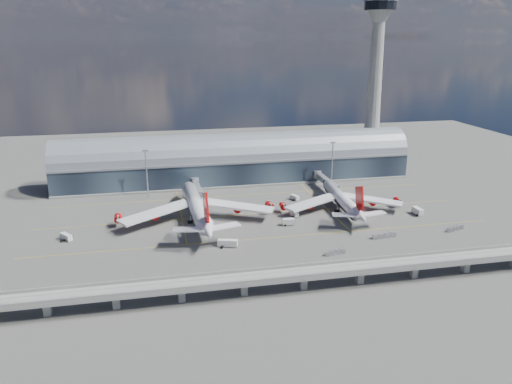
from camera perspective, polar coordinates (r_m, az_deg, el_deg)
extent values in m
plane|color=#474744|center=(217.66, 1.15, -4.25)|extent=(500.00, 500.00, 0.00)
cube|color=gold|center=(208.64, 1.77, -5.24)|extent=(200.00, 0.25, 0.01)
cube|color=gold|center=(235.92, 0.06, -2.50)|extent=(200.00, 0.25, 0.01)
cube|color=gold|center=(263.80, -1.29, -0.34)|extent=(200.00, 0.25, 0.01)
cube|color=gold|center=(241.06, -8.61, -2.27)|extent=(0.25, 80.00, 0.01)
cube|color=gold|center=(254.06, 7.33, -1.18)|extent=(0.25, 80.00, 0.01)
cube|color=#1D2531|center=(288.34, -2.33, 2.64)|extent=(200.00, 28.00, 14.00)
cylinder|color=gray|center=(286.65, -2.35, 3.99)|extent=(200.00, 28.00, 28.00)
cube|color=gray|center=(273.24, -1.86, 3.33)|extent=(200.00, 1.00, 1.20)
cube|color=gray|center=(290.03, -2.32, 1.41)|extent=(200.00, 30.00, 1.20)
cube|color=gray|center=(318.44, 12.80, 3.07)|extent=(18.00, 18.00, 8.00)
cone|color=gray|center=(311.22, 13.30, 10.41)|extent=(10.00, 10.00, 90.00)
cone|color=gray|center=(309.48, 13.93, 19.06)|extent=(16.00, 16.00, 8.00)
cylinder|color=black|center=(309.71, 14.00, 19.99)|extent=(18.00, 18.00, 5.00)
cylinder|color=gray|center=(309.89, 14.05, 20.54)|extent=(19.00, 19.00, 1.50)
cube|color=gray|center=(166.93, 5.47, -9.27)|extent=(220.00, 8.50, 1.20)
cube|color=gray|center=(163.04, 5.90, -9.54)|extent=(220.00, 0.40, 1.20)
cube|color=gray|center=(169.87, 5.08, -8.36)|extent=(220.00, 0.40, 1.20)
cube|color=gray|center=(165.36, 5.63, -9.30)|extent=(220.00, 0.12, 0.12)
cube|color=gray|center=(167.92, 5.32, -8.85)|extent=(220.00, 0.12, 0.12)
cube|color=gray|center=(165.43, -22.76, -12.10)|extent=(2.20, 2.20, 5.00)
cube|color=gray|center=(162.49, -15.70, -11.88)|extent=(2.20, 2.20, 5.00)
cube|color=gray|center=(162.00, -8.49, -11.47)|extent=(2.20, 2.20, 5.00)
cube|color=gray|center=(163.96, -1.38, -10.90)|extent=(2.20, 2.20, 5.00)
cube|color=gray|center=(168.29, 5.44, -10.19)|extent=(2.20, 2.20, 5.00)
cube|color=gray|center=(174.81, 11.80, -9.40)|extent=(2.20, 2.20, 5.00)
cube|color=gray|center=(183.30, 17.61, -8.57)|extent=(2.20, 2.20, 5.00)
cube|color=gray|center=(193.49, 22.84, -7.75)|extent=(2.20, 2.20, 5.00)
cylinder|color=gray|center=(261.05, -12.37, 1.92)|extent=(0.70, 0.70, 25.00)
cube|color=gray|center=(258.05, -12.55, 4.64)|extent=(3.00, 0.40, 1.00)
cylinder|color=gray|center=(278.10, 8.69, 3.07)|extent=(0.70, 0.70, 25.00)
cube|color=gray|center=(275.29, 8.81, 5.63)|extent=(3.00, 0.40, 1.00)
cylinder|color=white|center=(228.11, -6.85, -1.57)|extent=(9.16, 57.11, 6.86)
cone|color=white|center=(258.08, -7.78, 0.64)|extent=(7.20, 8.85, 6.86)
cone|color=white|center=(196.36, -5.53, -4.43)|extent=(7.38, 13.14, 6.86)
cube|color=#C50908|center=(196.40, -5.75, -1.80)|extent=(1.27, 12.84, 14.20)
cube|color=white|center=(224.99, -11.30, -2.29)|extent=(34.18, 24.86, 2.77)
cube|color=white|center=(229.15, -2.32, -1.59)|extent=(34.88, 22.71, 2.77)
cylinder|color=#C50908|center=(227.63, -11.47, -2.59)|extent=(3.65, 5.50, 3.43)
cylinder|color=#C50908|center=(227.66, -15.48, -2.88)|extent=(3.65, 5.50, 3.43)
cylinder|color=#C50908|center=(231.89, -2.26, -1.87)|extent=(3.65, 5.50, 3.43)
cylinder|color=#C50908|center=(235.50, 1.54, -1.55)|extent=(3.65, 5.50, 3.43)
cylinder|color=gray|center=(248.59, -7.42, -1.22)|extent=(0.54, 0.54, 3.22)
cylinder|color=gray|center=(225.41, -7.52, -3.19)|extent=(0.64, 0.64, 3.22)
cylinder|color=gray|center=(226.20, -5.79, -3.05)|extent=(0.64, 0.64, 3.22)
cylinder|color=black|center=(225.76, -7.51, -3.43)|extent=(2.42, 1.70, 1.61)
cylinder|color=black|center=(226.56, -5.79, -3.29)|extent=(2.42, 1.70, 1.61)
cylinder|color=white|center=(243.59, 9.72, -0.73)|extent=(8.54, 46.07, 5.49)
cone|color=white|center=(267.10, 8.07, 0.96)|extent=(5.99, 7.93, 5.49)
cone|color=white|center=(218.67, 11.89, -2.76)|extent=(6.24, 11.71, 5.49)
cube|color=#C50908|center=(218.88, 11.76, -0.73)|extent=(1.42, 11.35, 12.54)
cube|color=white|center=(238.08, 6.44, -1.20)|extent=(29.17, 18.61, 2.35)
cube|color=white|center=(246.98, 13.12, -0.87)|extent=(28.27, 21.51, 2.35)
cylinder|color=black|center=(244.06, 9.70, -1.06)|extent=(7.40, 41.33, 4.67)
cylinder|color=#C50908|center=(240.23, 6.19, -1.45)|extent=(3.34, 4.93, 3.03)
cylinder|color=#C50908|center=(237.42, 3.10, -1.60)|extent=(3.34, 4.93, 3.03)
cylinder|color=#C50908|center=(249.37, 13.06, -1.10)|extent=(3.34, 4.93, 3.03)
cylinder|color=#C50908|center=(254.33, 15.84, -0.96)|extent=(3.34, 4.93, 3.03)
cylinder|color=gray|center=(259.52, 8.61, -0.51)|extent=(0.47, 0.47, 2.84)
cylinder|color=gray|center=(240.60, 9.25, -1.98)|extent=(0.57, 0.57, 2.84)
cylinder|color=gray|center=(242.43, 10.62, -1.91)|extent=(0.57, 0.57, 2.84)
cylinder|color=black|center=(240.90, 9.24, -2.18)|extent=(2.17, 1.56, 1.42)
cylinder|color=black|center=(242.72, 10.61, -2.11)|extent=(2.17, 1.56, 1.42)
cube|color=gray|center=(260.97, -6.76, 0.54)|extent=(3.00, 24.00, 3.00)
cube|color=gray|center=(249.54, -6.50, -0.24)|extent=(3.60, 3.60, 3.40)
cylinder|color=gray|center=(272.45, -7.00, 1.25)|extent=(4.40, 4.40, 4.00)
cylinder|color=gray|center=(250.61, -6.48, -1.00)|extent=(0.50, 0.50, 3.40)
cylinder|color=black|center=(251.04, -6.47, -1.30)|extent=(1.40, 0.80, 0.80)
cube|color=gray|center=(273.70, 7.96, 1.29)|extent=(3.00, 28.00, 3.00)
cube|color=gray|center=(261.13, 8.99, 0.45)|extent=(3.60, 3.60, 3.40)
cylinder|color=gray|center=(286.41, 7.03, 2.04)|extent=(4.40, 4.40, 4.00)
cylinder|color=gray|center=(262.15, 8.95, -0.28)|extent=(0.50, 0.50, 3.40)
cylinder|color=black|center=(262.56, 8.94, -0.56)|extent=(1.40, 0.80, 0.80)
cube|color=silver|center=(220.10, -20.87, -4.79)|extent=(5.54, 6.32, 2.36)
cylinder|color=black|center=(221.75, -20.46, -4.87)|extent=(2.30, 2.04, 0.82)
cylinder|color=black|center=(219.21, -21.22, -5.21)|extent=(2.30, 2.04, 0.82)
cube|color=silver|center=(221.89, 3.73, -3.39)|extent=(5.42, 2.89, 2.71)
cylinder|color=black|center=(222.89, 4.12, -3.64)|extent=(1.19, 2.68, 0.94)
cylinder|color=black|center=(221.75, 3.32, -3.73)|extent=(1.19, 2.68, 0.94)
cube|color=silver|center=(199.83, -3.25, -5.82)|extent=(8.21, 4.73, 2.57)
cylinder|color=black|center=(201.36, -2.61, -5.97)|extent=(1.65, 2.62, 0.89)
cylinder|color=black|center=(199.22, -3.90, -6.26)|extent=(1.65, 2.62, 0.89)
cube|color=silver|center=(246.42, 17.99, -2.07)|extent=(2.89, 6.82, 2.91)
cylinder|color=black|center=(248.62, 17.74, -2.19)|extent=(2.84, 1.14, 1.01)
cylinder|color=black|center=(245.04, 18.18, -2.52)|extent=(2.84, 1.14, 1.01)
cube|color=silver|center=(232.44, 4.41, -2.50)|extent=(3.19, 4.75, 2.27)
cylinder|color=black|center=(234.10, 4.41, -2.62)|extent=(2.31, 1.39, 0.78)
cylinder|color=black|center=(231.48, 4.40, -2.85)|extent=(2.31, 1.39, 0.78)
cube|color=silver|center=(256.23, 4.42, -0.61)|extent=(4.07, 5.45, 2.22)
cylinder|color=black|center=(258.06, 4.49, -0.71)|extent=(2.25, 1.65, 0.77)
cylinder|color=black|center=(255.00, 4.35, -0.93)|extent=(2.25, 1.65, 0.77)
cube|color=gray|center=(194.02, 8.20, -7.15)|extent=(2.29, 1.75, 0.26)
cube|color=#B0B0B5|center=(193.73, 8.21, -6.97)|extent=(1.94, 1.60, 1.29)
cube|color=gray|center=(195.10, 8.77, -7.04)|extent=(2.29, 1.75, 0.26)
cube|color=#B0B0B5|center=(194.82, 8.78, -6.85)|extent=(1.94, 1.60, 1.29)
cube|color=gray|center=(196.20, 9.33, -6.92)|extent=(2.29, 1.75, 0.26)
cube|color=#B0B0B5|center=(195.92, 9.34, -6.74)|extent=(1.94, 1.60, 1.29)
cube|color=gray|center=(197.33, 9.89, -6.81)|extent=(2.29, 1.75, 0.26)
cube|color=#B0B0B5|center=(197.05, 9.90, -6.62)|extent=(1.94, 1.60, 1.29)
cube|color=gray|center=(213.20, 13.47, -5.15)|extent=(2.69, 1.93, 0.32)
cube|color=#B0B0B5|center=(212.88, 13.49, -4.94)|extent=(2.26, 1.78, 1.59)
cube|color=gray|center=(214.56, 14.11, -5.05)|extent=(2.69, 1.93, 0.32)
cube|color=#B0B0B5|center=(214.24, 14.13, -4.84)|extent=(2.26, 1.78, 1.59)
cube|color=gray|center=(215.94, 14.74, -4.95)|extent=(2.69, 1.93, 0.32)
cube|color=#B0B0B5|center=(215.63, 14.76, -4.75)|extent=(2.26, 1.78, 1.59)
cube|color=gray|center=(217.35, 15.36, -4.86)|extent=(2.69, 1.93, 0.32)
cube|color=#B0B0B5|center=(217.04, 15.38, -4.65)|extent=(2.26, 1.78, 1.59)
cube|color=gray|center=(229.87, 21.21, -4.22)|extent=(2.71, 2.24, 0.29)
cube|color=#B0B0B5|center=(229.60, 21.23, -4.04)|extent=(2.31, 2.02, 1.45)
cube|color=gray|center=(231.79, 21.59, -4.09)|extent=(2.71, 2.24, 0.29)
cube|color=#B0B0B5|center=(231.52, 21.61, -3.91)|extent=(2.31, 2.02, 1.45)
cube|color=gray|center=(233.72, 21.97, -3.96)|extent=(2.71, 2.24, 0.29)
cube|color=#B0B0B5|center=(233.46, 21.99, -3.78)|extent=(2.31, 2.02, 1.45)
cube|color=gray|center=(235.66, 22.34, -3.83)|extent=(2.71, 2.24, 0.29)
cube|color=#B0B0B5|center=(235.40, 22.36, -3.65)|extent=(2.31, 2.02, 1.45)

